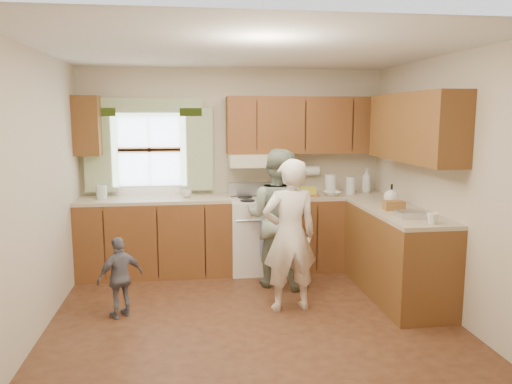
{
  "coord_description": "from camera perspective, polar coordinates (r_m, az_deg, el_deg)",
  "views": [
    {
      "loc": [
        -0.58,
        -4.57,
        1.93
      ],
      "look_at": [
        0.1,
        0.4,
        1.15
      ],
      "focal_mm": 35.0,
      "sensor_mm": 36.0,
      "label": 1
    }
  ],
  "objects": [
    {
      "name": "room",
      "position": [
        4.65,
        -0.55,
        0.44
      ],
      "size": [
        3.8,
        3.8,
        3.8
      ],
      "color": "#412014",
      "rests_on": "ground"
    },
    {
      "name": "kitchen_fixtures",
      "position": [
        5.87,
        4.09,
        -1.9
      ],
      "size": [
        3.8,
        2.25,
        2.15
      ],
      "color": "#4D2B10",
      "rests_on": "ground"
    },
    {
      "name": "stove",
      "position": [
        6.24,
        0.54,
        -4.73
      ],
      "size": [
        0.76,
        0.67,
        1.07
      ],
      "color": "silver",
      "rests_on": "ground"
    },
    {
      "name": "woman_left",
      "position": [
        4.92,
        3.88,
        -4.97
      ],
      "size": [
        0.59,
        0.42,
        1.51
      ],
      "primitive_type": "imported",
      "rotation": [
        0.0,
        0.0,
        3.25
      ],
      "color": "silver",
      "rests_on": "ground"
    },
    {
      "name": "woman_right",
      "position": [
        5.62,
        2.45,
        -2.97
      ],
      "size": [
        0.95,
        0.89,
        1.56
      ],
      "primitive_type": "imported",
      "rotation": [
        0.0,
        0.0,
        2.62
      ],
      "color": "#294136",
      "rests_on": "ground"
    },
    {
      "name": "child",
      "position": [
        5.0,
        -15.25,
        -9.38
      ],
      "size": [
        0.49,
        0.41,
        0.79
      ],
      "primitive_type": "imported",
      "rotation": [
        0.0,
        0.0,
        3.71
      ],
      "color": "slate",
      "rests_on": "ground"
    }
  ]
}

